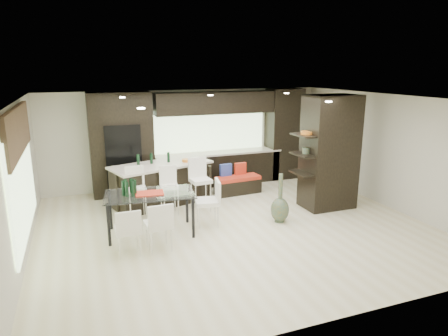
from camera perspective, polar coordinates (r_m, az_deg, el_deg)
name	(u,v)px	position (r m, az deg, el deg)	size (l,w,h in m)	color
ground	(234,226)	(8.63, 1.41, -8.35)	(8.00, 8.00, 0.00)	beige
back_wall	(188,138)	(11.46, -5.11, 4.31)	(8.00, 0.02, 2.70)	beige
left_wall	(18,185)	(7.71, -27.32, -2.15)	(0.02, 7.00, 2.70)	beige
right_wall	(389,151)	(10.36, 22.47, 2.22)	(0.02, 7.00, 2.70)	beige
ceiling	(235,99)	(7.99, 1.53, 9.83)	(8.00, 7.00, 0.02)	white
window_left	(22,182)	(7.89, -26.88, -1.74)	(0.04, 3.20, 1.90)	#B2D199
window_back	(209,130)	(11.56, -2.21, 5.45)	(3.40, 0.04, 1.20)	#B2D199
stone_accent	(18,131)	(7.72, -27.40, 4.72)	(0.08, 3.00, 0.80)	brown
ceiling_spots	(230,99)	(8.23, 0.87, 9.82)	(4.00, 3.00, 0.02)	white
back_cabinetry	(209,139)	(11.29, -2.21, 4.21)	(6.80, 0.68, 2.70)	black
refrigerator	(123,160)	(10.82, -14.25, 1.18)	(0.90, 0.68, 1.90)	black
partition_column	(330,152)	(9.79, 14.84, 2.18)	(1.20, 0.80, 2.70)	black
kitchen_island	(162,184)	(10.02, -8.87, -2.21)	(2.43, 1.04, 1.01)	black
stool_left	(137,198)	(9.13, -12.37, -4.23)	(0.42, 0.42, 0.95)	white
stool_mid	(169,195)	(9.27, -7.80, -3.89)	(0.40, 0.40, 0.90)	white
stool_right	(201,190)	(9.41, -3.34, -3.14)	(0.45, 0.45, 1.01)	white
bench	(238,185)	(10.75, 1.97, -2.41)	(1.22, 0.47, 0.47)	black
floor_vase	(280,198)	(8.78, 8.03, -4.27)	(0.40, 0.40, 1.09)	#45523B
dining_table	(151,214)	(8.28, -10.44, -6.42)	(1.77, 1.00, 0.85)	white
chair_near	(159,228)	(7.53, -9.32, -8.43)	(0.47, 0.47, 0.87)	white
chair_far	(128,233)	(7.48, -13.54, -9.02)	(0.44, 0.44, 0.82)	white
chair_end	(207,205)	(8.54, -2.39, -5.29)	(0.50, 0.50, 0.92)	white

